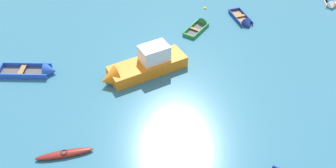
{
  "coord_description": "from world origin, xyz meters",
  "views": [
    {
      "loc": [
        -0.89,
        3.04,
        17.68
      ],
      "look_at": [
        0.0,
        23.23,
        0.15
      ],
      "focal_mm": 39.51,
      "sensor_mm": 36.0,
      "label": 1
    }
  ],
  "objects_px": {
    "motor_launch_orange_cluster_outer": "(142,66)",
    "rowboat_blue_far_right": "(40,71)",
    "kayak_maroon_back_row_center": "(64,154)",
    "rowboat_white_cluster_inner": "(330,1)",
    "rowboat_green_foreground_center": "(201,25)",
    "mooring_buoy_trailing": "(205,9)",
    "rowboat_deep_blue_near_camera": "(245,22)"
  },
  "relations": [
    {
      "from": "rowboat_green_foreground_center",
      "to": "rowboat_white_cluster_inner",
      "type": "distance_m",
      "value": 13.44
    },
    {
      "from": "motor_launch_orange_cluster_outer",
      "to": "rowboat_white_cluster_inner",
      "type": "xyz_separation_m",
      "value": [
        18.1,
        9.92,
        -0.42
      ]
    },
    {
      "from": "motor_launch_orange_cluster_outer",
      "to": "mooring_buoy_trailing",
      "type": "height_order",
      "value": "motor_launch_orange_cluster_outer"
    },
    {
      "from": "mooring_buoy_trailing",
      "to": "rowboat_white_cluster_inner",
      "type": "bearing_deg",
      "value": 2.04
    },
    {
      "from": "rowboat_white_cluster_inner",
      "to": "mooring_buoy_trailing",
      "type": "xyz_separation_m",
      "value": [
        -12.2,
        -0.43,
        -0.27
      ]
    },
    {
      "from": "kayak_maroon_back_row_center",
      "to": "mooring_buoy_trailing",
      "type": "relative_size",
      "value": 10.64
    },
    {
      "from": "rowboat_white_cluster_inner",
      "to": "rowboat_green_foreground_center",
      "type": "bearing_deg",
      "value": -164.76
    },
    {
      "from": "rowboat_deep_blue_near_camera",
      "to": "mooring_buoy_trailing",
      "type": "height_order",
      "value": "rowboat_deep_blue_near_camera"
    },
    {
      "from": "rowboat_deep_blue_near_camera",
      "to": "rowboat_blue_far_right",
      "type": "xyz_separation_m",
      "value": [
        -16.84,
        -6.36,
        0.05
      ]
    },
    {
      "from": "rowboat_green_foreground_center",
      "to": "motor_launch_orange_cluster_outer",
      "type": "relative_size",
      "value": 0.46
    },
    {
      "from": "kayak_maroon_back_row_center",
      "to": "rowboat_white_cluster_inner",
      "type": "bearing_deg",
      "value": 37.66
    },
    {
      "from": "rowboat_green_foreground_center",
      "to": "mooring_buoy_trailing",
      "type": "relative_size",
      "value": 9.57
    },
    {
      "from": "rowboat_deep_blue_near_camera",
      "to": "kayak_maroon_back_row_center",
      "type": "bearing_deg",
      "value": -133.87
    },
    {
      "from": "rowboat_blue_far_right",
      "to": "rowboat_white_cluster_inner",
      "type": "relative_size",
      "value": 1.37
    },
    {
      "from": "kayak_maroon_back_row_center",
      "to": "rowboat_white_cluster_inner",
      "type": "xyz_separation_m",
      "value": [
        22.68,
        17.5,
        0.11
      ]
    },
    {
      "from": "kayak_maroon_back_row_center",
      "to": "mooring_buoy_trailing",
      "type": "height_order",
      "value": "kayak_maroon_back_row_center"
    },
    {
      "from": "rowboat_white_cluster_inner",
      "to": "motor_launch_orange_cluster_outer",
      "type": "bearing_deg",
      "value": -151.29
    },
    {
      "from": "rowboat_blue_far_right",
      "to": "motor_launch_orange_cluster_outer",
      "type": "relative_size",
      "value": 0.65
    },
    {
      "from": "motor_launch_orange_cluster_outer",
      "to": "rowboat_blue_far_right",
      "type": "bearing_deg",
      "value": 177.62
    },
    {
      "from": "rowboat_blue_far_right",
      "to": "kayak_maroon_back_row_center",
      "type": "bearing_deg",
      "value": -68.4
    },
    {
      "from": "motor_launch_orange_cluster_outer",
      "to": "rowboat_white_cluster_inner",
      "type": "bearing_deg",
      "value": 28.71
    },
    {
      "from": "mooring_buoy_trailing",
      "to": "kayak_maroon_back_row_center",
      "type": "bearing_deg",
      "value": -121.54
    },
    {
      "from": "kayak_maroon_back_row_center",
      "to": "rowboat_white_cluster_inner",
      "type": "height_order",
      "value": "rowboat_white_cluster_inner"
    },
    {
      "from": "kayak_maroon_back_row_center",
      "to": "motor_launch_orange_cluster_outer",
      "type": "distance_m",
      "value": 8.88
    },
    {
      "from": "rowboat_green_foreground_center",
      "to": "mooring_buoy_trailing",
      "type": "bearing_deg",
      "value": 76.17
    },
    {
      "from": "rowboat_green_foreground_center",
      "to": "rowboat_deep_blue_near_camera",
      "type": "bearing_deg",
      "value": 4.16
    },
    {
      "from": "kayak_maroon_back_row_center",
      "to": "rowboat_blue_far_right",
      "type": "height_order",
      "value": "rowboat_blue_far_right"
    },
    {
      "from": "rowboat_blue_far_right",
      "to": "rowboat_white_cluster_inner",
      "type": "xyz_separation_m",
      "value": [
        25.81,
        9.6,
        0.07
      ]
    },
    {
      "from": "motor_launch_orange_cluster_outer",
      "to": "rowboat_deep_blue_near_camera",
      "type": "bearing_deg",
      "value": 36.16
    },
    {
      "from": "rowboat_deep_blue_near_camera",
      "to": "rowboat_green_foreground_center",
      "type": "relative_size",
      "value": 1.09
    },
    {
      "from": "motor_launch_orange_cluster_outer",
      "to": "rowboat_green_foreground_center",
      "type": "bearing_deg",
      "value": 51.17
    },
    {
      "from": "kayak_maroon_back_row_center",
      "to": "rowboat_blue_far_right",
      "type": "relative_size",
      "value": 0.78
    }
  ]
}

